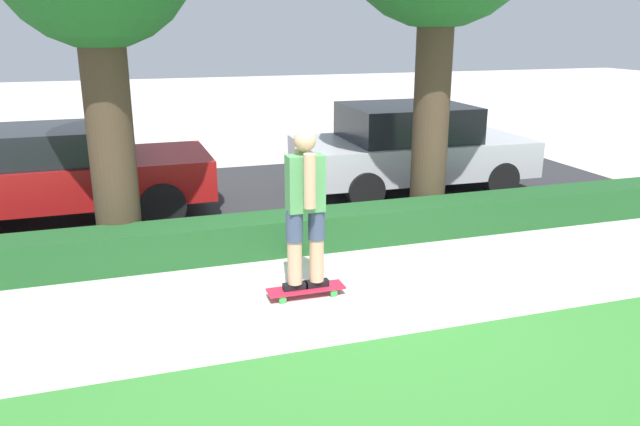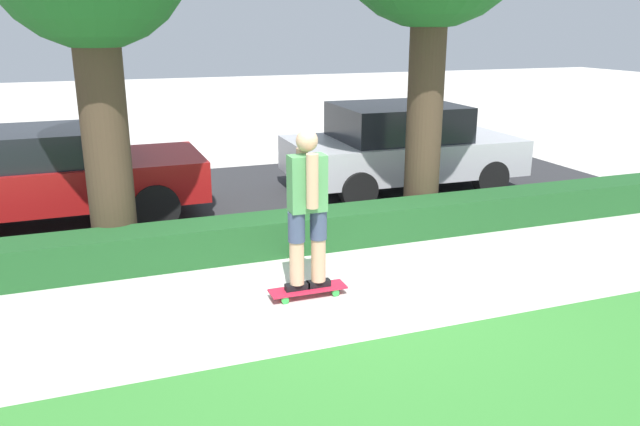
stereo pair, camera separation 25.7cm
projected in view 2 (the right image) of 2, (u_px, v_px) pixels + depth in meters
name	position (u px, v px, depth m)	size (l,w,h in m)	color
ground_plane	(357.00, 295.00, 6.75)	(60.00, 60.00, 0.00)	beige
street_asphalt	(258.00, 198.00, 10.52)	(13.10, 5.00, 0.01)	#2D2D30
hedge_row	(309.00, 230.00, 8.12)	(13.10, 0.60, 0.47)	#1E5123
skateboard	(308.00, 290.00, 6.68)	(0.83, 0.24, 0.10)	red
skater_person	(307.00, 206.00, 6.41)	(0.50, 0.44, 1.71)	black
parked_car_front	(56.00, 173.00, 9.02)	(4.12, 1.90, 1.39)	maroon
parked_car_middle	(400.00, 146.00, 10.92)	(4.01, 2.08, 1.49)	#B7B7BC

